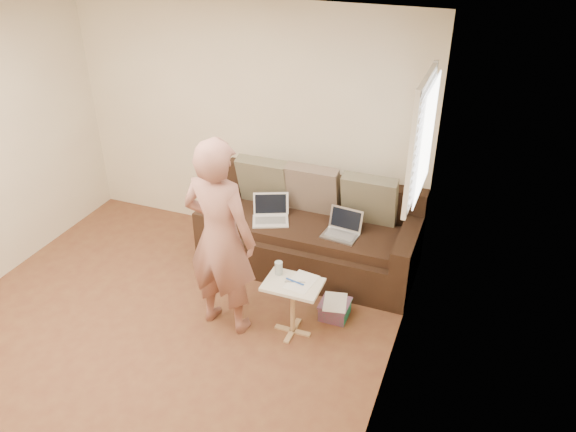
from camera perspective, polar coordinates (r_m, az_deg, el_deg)
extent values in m
plane|color=brown|center=(5.19, -14.32, -13.18)|extent=(4.50, 4.50, 0.00)
plane|color=white|center=(3.96, -19.15, 15.66)|extent=(4.50, 4.50, 0.00)
plane|color=beige|center=(6.16, -4.15, 9.25)|extent=(4.00, 0.00, 4.00)
plane|color=beige|center=(3.70, 9.64, -6.48)|extent=(0.00, 4.50, 4.50)
imported|color=#9E565A|center=(4.83, -6.87, -2.20)|extent=(0.71, 0.51, 1.84)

